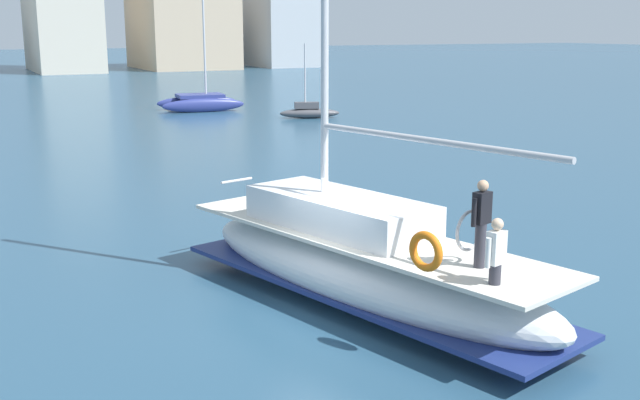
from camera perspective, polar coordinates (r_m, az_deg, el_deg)
The scene contains 4 objects.
ground_plane at distance 15.66m, azimuth 1.22°, elevation -8.21°, with size 400.00×400.00×0.00m, color #284C66.
main_sailboat at distance 15.79m, azimuth 3.07°, elevation -4.59°, with size 4.82×9.89×11.52m.
moored_sloop_near at distance 48.31m, azimuth -0.82°, elevation 6.64°, with size 3.85×2.08×4.62m.
moored_sloop_far at distance 53.41m, azimuth -8.94°, elevation 7.36°, with size 5.85×3.25×10.19m.
Camera 1 is at (-6.83, -12.92, 5.62)m, focal length 42.79 mm.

